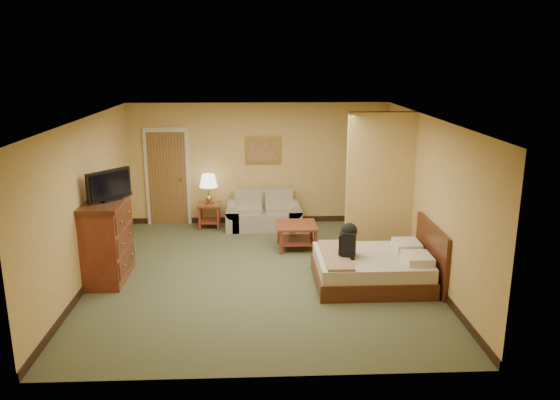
{
  "coord_description": "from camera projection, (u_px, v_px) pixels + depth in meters",
  "views": [
    {
      "loc": [
        -0.06,
        -8.49,
        3.53
      ],
      "look_at": [
        0.35,
        0.6,
        1.13
      ],
      "focal_mm": 35.0,
      "sensor_mm": 36.0,
      "label": 1
    }
  ],
  "objects": [
    {
      "name": "back_wall",
      "position": [
        259.0,
        164.0,
        11.67
      ],
      "size": [
        5.5,
        0.02,
        2.6
      ],
      "primitive_type": "cube",
      "color": "tan",
      "rests_on": "floor"
    },
    {
      "name": "tv",
      "position": [
        109.0,
        186.0,
        8.56
      ],
      "size": [
        0.55,
        0.66,
        0.49
      ],
      "rotation": [
        0.0,
        0.0,
        -0.68
      ],
      "color": "black",
      "rests_on": "dresser"
    },
    {
      "name": "backpack",
      "position": [
        349.0,
        239.0,
        8.51
      ],
      "size": [
        0.28,
        0.36,
        0.55
      ],
      "rotation": [
        0.0,
        0.0,
        -0.24
      ],
      "color": "black",
      "rests_on": "bed"
    },
    {
      "name": "wall_picture",
      "position": [
        263.0,
        150.0,
        11.57
      ],
      "size": [
        0.77,
        0.04,
        0.6
      ],
      "color": "#B78E3F",
      "rests_on": "back_wall"
    },
    {
      "name": "loveseat",
      "position": [
        264.0,
        216.0,
        11.52
      ],
      "size": [
        1.58,
        0.73,
        0.8
      ],
      "color": "tan",
      "rests_on": "floor"
    },
    {
      "name": "dresser",
      "position": [
        107.0,
        240.0,
        8.78
      ],
      "size": [
        0.65,
        1.24,
        1.33
      ],
      "color": "maroon",
      "rests_on": "floor"
    },
    {
      "name": "ceiling",
      "position": [
        259.0,
        118.0,
        8.44
      ],
      "size": [
        6.0,
        6.0,
        0.0
      ],
      "primitive_type": "plane",
      "rotation": [
        3.14,
        0.0,
        0.0
      ],
      "color": "white",
      "rests_on": "back_wall"
    },
    {
      "name": "door",
      "position": [
        168.0,
        177.0,
        11.62
      ],
      "size": [
        0.94,
        0.16,
        2.1
      ],
      "color": "beige",
      "rests_on": "floor"
    },
    {
      "name": "side_table",
      "position": [
        209.0,
        212.0,
        11.53
      ],
      "size": [
        0.48,
        0.48,
        0.53
      ],
      "color": "maroon",
      "rests_on": "floor"
    },
    {
      "name": "baseboard",
      "position": [
        259.0,
        219.0,
        11.97
      ],
      "size": [
        5.5,
        0.02,
        0.12
      ],
      "primitive_type": "cube",
      "color": "black",
      "rests_on": "floor"
    },
    {
      "name": "coffee_table",
      "position": [
        297.0,
        231.0,
        10.27
      ],
      "size": [
        0.75,
        0.75,
        0.48
      ],
      "rotation": [
        0.0,
        0.0,
        0.02
      ],
      "color": "maroon",
      "rests_on": "floor"
    },
    {
      "name": "floor",
      "position": [
        261.0,
        275.0,
        9.1
      ],
      "size": [
        6.0,
        6.0,
        0.0
      ],
      "primitive_type": "plane",
      "color": "#4F5436",
      "rests_on": "ground"
    },
    {
      "name": "right_wall",
      "position": [
        429.0,
        198.0,
        8.89
      ],
      "size": [
        0.02,
        6.0,
        2.6
      ],
      "primitive_type": "cube",
      "color": "tan",
      "rests_on": "floor"
    },
    {
      "name": "partition",
      "position": [
        380.0,
        185.0,
        9.76
      ],
      "size": [
        1.2,
        0.15,
        2.6
      ],
      "primitive_type": "cube",
      "color": "tan",
      "rests_on": "floor"
    },
    {
      "name": "bed",
      "position": [
        376.0,
        268.0,
        8.69
      ],
      "size": [
        1.88,
        1.51,
        0.98
      ],
      "color": "#471E10",
      "rests_on": "floor"
    },
    {
      "name": "table_lamp",
      "position": [
        208.0,
        181.0,
        11.36
      ],
      "size": [
        0.38,
        0.38,
        0.63
      ],
      "color": "#A6873D",
      "rests_on": "side_table"
    },
    {
      "name": "left_wall",
      "position": [
        87.0,
        202.0,
        8.65
      ],
      "size": [
        0.02,
        6.0,
        2.6
      ],
      "primitive_type": "cube",
      "color": "tan",
      "rests_on": "floor"
    }
  ]
}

